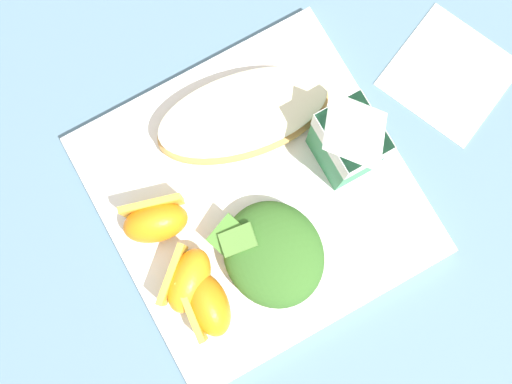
# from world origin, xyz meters

# --- Properties ---
(ground) EXTENTS (3.00, 3.00, 0.00)m
(ground) POSITION_xyz_m (0.00, 0.00, 0.00)
(ground) COLOR slate
(white_plate) EXTENTS (0.28, 0.28, 0.02)m
(white_plate) POSITION_xyz_m (0.00, 0.00, 0.01)
(white_plate) COLOR white
(white_plate) RESTS_ON ground
(cheesy_pizza_bread) EXTENTS (0.11, 0.18, 0.04)m
(cheesy_pizza_bread) POSITION_xyz_m (-0.07, 0.02, 0.03)
(cheesy_pizza_bread) COLOR tan
(cheesy_pizza_bread) RESTS_ON white_plate
(green_salad_pile) EXTENTS (0.10, 0.09, 0.04)m
(green_salad_pile) POSITION_xyz_m (0.06, -0.01, 0.04)
(green_salad_pile) COLOR #336023
(green_salad_pile) RESTS_ON white_plate
(milk_carton) EXTENTS (0.06, 0.05, 0.11)m
(milk_carton) POSITION_xyz_m (0.01, 0.09, 0.08)
(milk_carton) COLOR #2D8451
(milk_carton) RESTS_ON white_plate
(orange_wedge_front) EXTENTS (0.05, 0.07, 0.04)m
(orange_wedge_front) POSITION_xyz_m (-0.02, -0.09, 0.04)
(orange_wedge_front) COLOR orange
(orange_wedge_front) RESTS_ON white_plate
(orange_wedge_middle) EXTENTS (0.07, 0.07, 0.04)m
(orange_wedge_middle) POSITION_xyz_m (0.04, -0.09, 0.04)
(orange_wedge_middle) COLOR orange
(orange_wedge_middle) RESTS_ON white_plate
(orange_wedge_rear) EXTENTS (0.06, 0.04, 0.04)m
(orange_wedge_rear) POSITION_xyz_m (0.07, -0.09, 0.04)
(orange_wedge_rear) COLOR orange
(orange_wedge_rear) RESTS_ON white_plate
(paper_napkin) EXTENTS (0.14, 0.14, 0.00)m
(paper_napkin) POSITION_xyz_m (-0.01, 0.23, 0.00)
(paper_napkin) COLOR white
(paper_napkin) RESTS_ON ground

